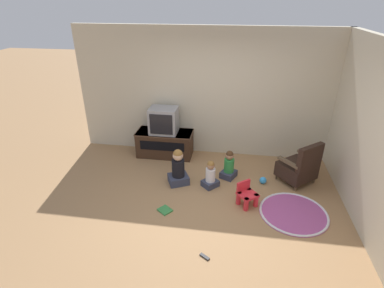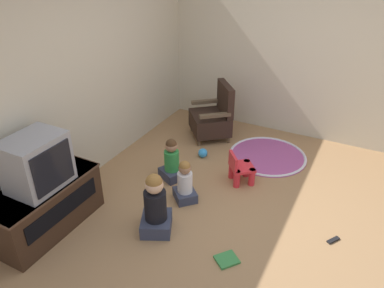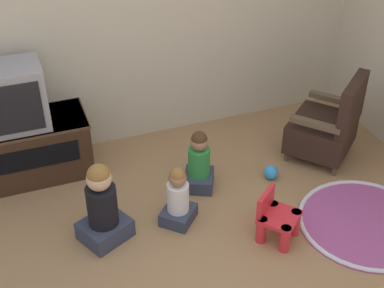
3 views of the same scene
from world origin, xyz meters
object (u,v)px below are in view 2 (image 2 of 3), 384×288
Objects in this scene: child_watching_center at (185,183)px; toy_ball at (203,153)px; black_armchair at (213,117)px; book at (227,260)px; remote_control at (333,240)px; tv_cabinet at (45,205)px; child_watching_left at (172,162)px; child_watching_right at (155,207)px; television at (37,163)px; yellow_kid_chair at (240,170)px.

toy_ball is at bearing -32.47° from child_watching_center.
child_watching_center reaches higher than toy_ball.
black_armchair is 1.66m from child_watching_center.
book is 1.84× the size of remote_control.
black_armchair is at bearing -14.25° from tv_cabinet.
tv_cabinet reaches higher than child_watching_center.
child_watching_left is 0.81× the size of child_watching_right.
television is 0.68× the size of black_armchair.
yellow_kid_chair is (1.76, -1.49, -0.65)m from television.
tv_cabinet is 1.72× the size of child_watching_right.
television is 0.82× the size of child_watching_right.
book is at bearing -76.97° from tv_cabinet.
television is 3.83× the size of remote_control.
child_watching_right is (0.50, -1.05, 0.02)m from tv_cabinet.
television is 2.84m from black_armchair.
toy_ball is at bearing -21.12° from television.
child_watching_center is at bearing -43.42° from television.
child_watching_center is 1.02m from toy_ball.
child_watching_center is 4.08× the size of toy_ball.
television reaches higher than child_watching_right.
toy_ball is (0.65, -0.12, -0.18)m from child_watching_left.
yellow_kid_chair is at bearing -40.20° from television.
book is (-1.64, -1.06, -0.05)m from toy_ball.
child_watching_left is (1.42, -0.70, -0.04)m from tv_cabinet.
remote_control is (0.69, -1.72, -0.29)m from child_watching_right.
television reaches higher than tv_cabinet.
remote_control is at bearing -153.45° from yellow_kid_chair.
book is (-1.32, -0.38, -0.16)m from yellow_kid_chair.
yellow_kid_chair reaches higher than remote_control.
tv_cabinet is 1.16m from child_watching_right.
television reaches higher than black_armchair.
child_watching_left is at bearing -63.57° from remote_control.
child_watching_left is at bearing -26.33° from tv_cabinet.
yellow_kid_chair is at bearing -80.46° from child_watching_center.
child_watching_center is 1.08m from book.
black_armchair reaches higher than child_watching_right.
remote_control is (-0.56, -1.25, -0.16)m from yellow_kid_chair.
child_watching_center reaches higher than remote_control.
child_watching_right is at bearing -64.49° from tv_cabinet.
black_armchair is 1.27m from yellow_kid_chair.
tv_cabinet is 2.80m from black_armchair.
child_watching_left is at bearing -39.46° from black_armchair.
child_watching_left is at bearing -5.46° from child_watching_right.
remote_control is at bearing -114.44° from toy_ball.
toy_ball reaches higher than remote_control.
child_watching_right is at bearing -63.90° from television.
black_armchair is at bearing 12.33° from toy_ball.
tv_cabinet is at bearing -54.40° from black_armchair.
child_watching_center is (-0.32, -0.37, -0.02)m from child_watching_left.
television reaches higher than toy_ball.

